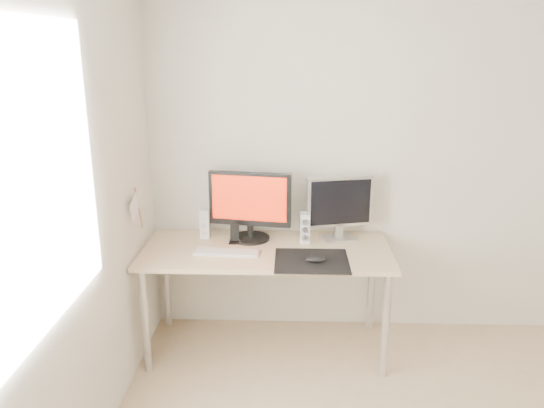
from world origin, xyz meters
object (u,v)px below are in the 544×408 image
object	(u,v)px
mouse	(315,259)
desk	(266,260)
keyboard	(227,252)
phone_dock	(235,237)
second_monitor	(340,205)
speaker_left	(205,224)
main_monitor	(250,204)
speaker_right	(305,228)

from	to	relation	value
mouse	desk	xyz separation A→B (m)	(-0.31, 0.23, -0.10)
keyboard	phone_dock	xyz separation A→B (m)	(0.03, 0.18, 0.03)
keyboard	desk	bearing A→B (deg)	20.70
second_monitor	speaker_left	world-z (taller)	second_monitor
desk	main_monitor	bearing A→B (deg)	126.06
mouse	keyboard	xyz separation A→B (m)	(-0.55, 0.14, -0.02)
phone_dock	keyboard	bearing A→B (deg)	-99.43
speaker_right	second_monitor	bearing A→B (deg)	16.82
second_monitor	speaker_left	distance (m)	0.92
second_monitor	speaker_right	size ratio (longest dim) A/B	2.21
mouse	desk	distance (m)	0.39
desk	main_monitor	size ratio (longest dim) A/B	2.91
second_monitor	speaker_right	xyz separation A→B (m)	(-0.23, -0.07, -0.14)
mouse	phone_dock	bearing A→B (deg)	148.40
speaker_left	phone_dock	size ratio (longest dim) A/B	1.49
speaker_left	mouse	bearing A→B (deg)	-29.65
desk	keyboard	xyz separation A→B (m)	(-0.24, -0.09, 0.09)
main_monitor	second_monitor	distance (m)	0.60
speaker_left	keyboard	world-z (taller)	speaker_left
desk	speaker_left	world-z (taller)	speaker_left
main_monitor	keyboard	xyz separation A→B (m)	(-0.13, -0.25, -0.25)
mouse	speaker_right	xyz separation A→B (m)	(-0.05, 0.35, 0.08)
speaker_left	desk	bearing A→B (deg)	-23.83
keyboard	main_monitor	bearing A→B (deg)	63.07
second_monitor	speaker_right	distance (m)	0.28
speaker_left	speaker_right	xyz separation A→B (m)	(0.68, -0.07, 0.00)
mouse	keyboard	size ratio (longest dim) A/B	0.28
mouse	desk	bearing A→B (deg)	143.25
desk	keyboard	bearing A→B (deg)	-159.30
mouse	second_monitor	distance (m)	0.50
main_monitor	phone_dock	xyz separation A→B (m)	(-0.10, -0.07, -0.21)
mouse	speaker_left	distance (m)	0.84
speaker_right	main_monitor	bearing A→B (deg)	173.81
main_monitor	speaker_right	world-z (taller)	main_monitor
main_monitor	phone_dock	bearing A→B (deg)	-144.94
desk	keyboard	world-z (taller)	keyboard
main_monitor	speaker_left	xyz separation A→B (m)	(-0.31, 0.03, -0.15)
mouse	phone_dock	xyz separation A→B (m)	(-0.52, 0.32, 0.02)
second_monitor	mouse	bearing A→B (deg)	-112.81
second_monitor	speaker_left	size ratio (longest dim) A/B	2.21
desk	speaker_left	size ratio (longest dim) A/B	7.90
mouse	main_monitor	bearing A→B (deg)	137.41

